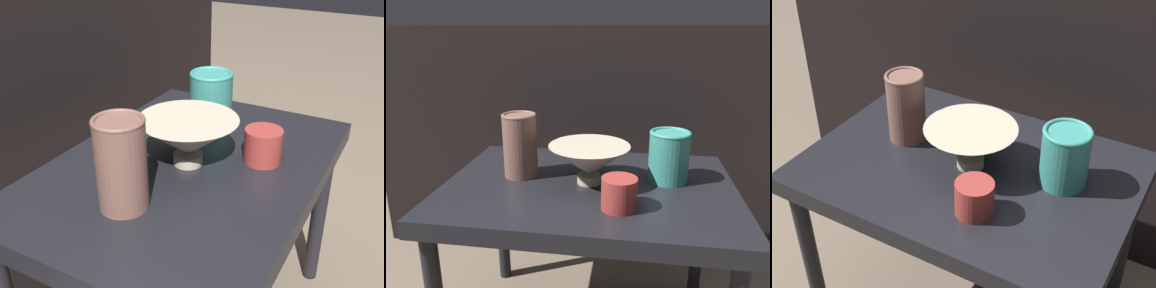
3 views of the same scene
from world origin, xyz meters
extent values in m
cube|color=black|center=(0.00, 0.00, 0.42)|extent=(0.67, 0.48, 0.04)
cylinder|color=black|center=(-0.30, -0.20, 0.20)|extent=(0.04, 0.04, 0.40)
cylinder|color=black|center=(-0.30, 0.20, 0.20)|extent=(0.04, 0.04, 0.40)
cylinder|color=black|center=(0.30, 0.20, 0.20)|extent=(0.04, 0.04, 0.40)
cube|color=black|center=(0.00, 0.60, 0.40)|extent=(1.63, 0.50, 0.80)
cylinder|color=#B2A88E|center=(0.00, 0.00, 0.45)|extent=(0.06, 0.06, 0.02)
cone|color=#B2A88E|center=(0.00, 0.00, 0.50)|extent=(0.19, 0.19, 0.07)
cylinder|color=brown|center=(-0.17, 0.02, 0.52)|extent=(0.08, 0.08, 0.15)
torus|color=brown|center=(-0.17, 0.02, 0.59)|extent=(0.08, 0.08, 0.01)
cylinder|color=teal|center=(0.18, 0.04, 0.50)|extent=(0.09, 0.09, 0.12)
torus|color=teal|center=(0.18, 0.04, 0.56)|extent=(0.10, 0.10, 0.01)
cylinder|color=maroon|center=(0.08, -0.12, 0.47)|extent=(0.07, 0.07, 0.07)
camera|label=1|loc=(-0.65, -0.36, 0.87)|focal=42.00mm
camera|label=2|loc=(0.10, -0.81, 0.79)|focal=35.00mm
camera|label=3|loc=(0.43, -0.77, 1.10)|focal=50.00mm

